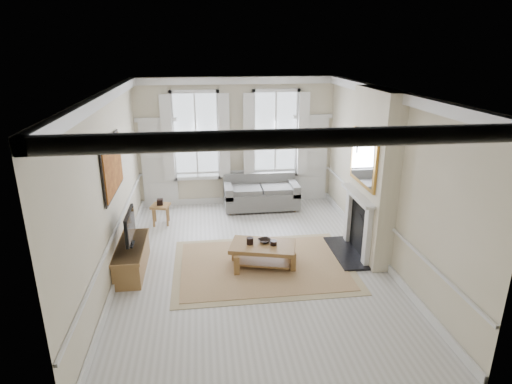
{
  "coord_description": "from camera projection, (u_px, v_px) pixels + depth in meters",
  "views": [
    {
      "loc": [
        -0.91,
        -7.56,
        4.17
      ],
      "look_at": [
        0.17,
        0.8,
        1.25
      ],
      "focal_mm": 30.0,
      "sensor_mm": 36.0,
      "label": 1
    }
  ],
  "objects": [
    {
      "name": "ceiling",
      "position": [
        252.0,
        91.0,
        7.44
      ],
      "size": [
        7.2,
        7.2,
        0.0
      ],
      "primitive_type": "plane",
      "rotation": [
        3.14,
        0.0,
        0.0
      ],
      "color": "white",
      "rests_on": "back_wall"
    },
    {
      "name": "hearth",
      "position": [
        346.0,
        253.0,
        8.98
      ],
      "size": [
        0.55,
        1.5,
        0.05
      ],
      "primitive_type": "cube",
      "color": "black",
      "rests_on": "floor"
    },
    {
      "name": "left_wall",
      "position": [
        109.0,
        189.0,
        7.68
      ],
      "size": [
        0.0,
        7.2,
        7.2
      ],
      "primitive_type": "plane",
      "rotation": [
        1.57,
        0.0,
        1.57
      ],
      "color": "beige",
      "rests_on": "floor"
    },
    {
      "name": "side_table",
      "position": [
        161.0,
        209.0,
        10.37
      ],
      "size": [
        0.49,
        0.49,
        0.49
      ],
      "rotation": [
        0.0,
        0.0,
        -0.25
      ],
      "color": "brown",
      "rests_on": "floor"
    },
    {
      "name": "ceramic_pot_a",
      "position": [
        250.0,
        241.0,
        8.34
      ],
      "size": [
        0.13,
        0.13,
        0.13
      ],
      "primitive_type": "cylinder",
      "color": "black",
      "rests_on": "coffee_table"
    },
    {
      "name": "coffee_table",
      "position": [
        263.0,
        248.0,
        8.37
      ],
      "size": [
        1.4,
        1.03,
        0.47
      ],
      "rotation": [
        0.0,
        0.0,
        -0.26
      ],
      "color": "brown",
      "rests_on": "rug"
    },
    {
      "name": "tv_stand",
      "position": [
        132.0,
        258.0,
        8.24
      ],
      "size": [
        0.49,
        1.52,
        0.54
      ],
      "primitive_type": "cube",
      "color": "brown",
      "rests_on": "floor"
    },
    {
      "name": "fireplace",
      "position": [
        358.0,
        221.0,
        8.77
      ],
      "size": [
        0.21,
        1.45,
        1.33
      ],
      "color": "silver",
      "rests_on": "floor"
    },
    {
      "name": "chimney_breast",
      "position": [
        372.0,
        176.0,
        8.48
      ],
      "size": [
        0.35,
        1.7,
        3.38
      ],
      "primitive_type": "cube",
      "color": "beige",
      "rests_on": "floor"
    },
    {
      "name": "right_wall",
      "position": [
        385.0,
        178.0,
        8.32
      ],
      "size": [
        0.0,
        7.2,
        7.2
      ],
      "primitive_type": "plane",
      "rotation": [
        1.57,
        0.0,
        -1.57
      ],
      "color": "beige",
      "rests_on": "floor"
    },
    {
      "name": "door_right",
      "position": [
        311.0,
        160.0,
        11.77
      ],
      "size": [
        0.9,
        0.08,
        2.3
      ],
      "primitive_type": "cube",
      "color": "silver",
      "rests_on": "floor"
    },
    {
      "name": "sofa",
      "position": [
        261.0,
        194.0,
        11.42
      ],
      "size": [
        1.94,
        0.95,
        0.88
      ],
      "color": "#5A5A58",
      "rests_on": "floor"
    },
    {
      "name": "back_wall",
      "position": [
        236.0,
        142.0,
        11.37
      ],
      "size": [
        5.2,
        0.0,
        5.2
      ],
      "primitive_type": "plane",
      "rotation": [
        1.57,
        0.0,
        0.0
      ],
      "color": "beige",
      "rests_on": "floor"
    },
    {
      "name": "floor",
      "position": [
        253.0,
        264.0,
        8.56
      ],
      "size": [
        7.2,
        7.2,
        0.0
      ],
      "primitive_type": "plane",
      "color": "#B7B5AD",
      "rests_on": "ground"
    },
    {
      "name": "window_left",
      "position": [
        196.0,
        136.0,
        11.13
      ],
      "size": [
        1.26,
        0.2,
        2.2
      ],
      "primitive_type": null,
      "color": "#B2BCC6",
      "rests_on": "back_wall"
    },
    {
      "name": "door_left",
      "position": [
        159.0,
        165.0,
        11.27
      ],
      "size": [
        0.9,
        0.08,
        2.3
      ],
      "primitive_type": "cube",
      "color": "silver",
      "rests_on": "floor"
    },
    {
      "name": "window_right",
      "position": [
        275.0,
        134.0,
        11.39
      ],
      "size": [
        1.26,
        0.2,
        2.2
      ],
      "primitive_type": null,
      "color": "#B2BCC6",
      "rests_on": "back_wall"
    },
    {
      "name": "painting",
      "position": [
        112.0,
        166.0,
        7.86
      ],
      "size": [
        0.05,
        1.66,
        1.06
      ],
      "primitive_type": "cube",
      "color": "#C17021",
      "rests_on": "left_wall"
    },
    {
      "name": "tv",
      "position": [
        130.0,
        226.0,
        8.02
      ],
      "size": [
        0.08,
        0.9,
        0.68
      ],
      "color": "black",
      "rests_on": "tv_stand"
    },
    {
      "name": "rug",
      "position": [
        263.0,
        265.0,
        8.49
      ],
      "size": [
        3.5,
        2.6,
        0.02
      ],
      "primitive_type": "cube",
      "color": "#9D7C51",
      "rests_on": "floor"
    },
    {
      "name": "ceramic_pot_b",
      "position": [
        273.0,
        243.0,
        8.3
      ],
      "size": [
        0.13,
        0.13,
        0.09
      ],
      "primitive_type": "cylinder",
      "color": "black",
      "rests_on": "coffee_table"
    },
    {
      "name": "bowl",
      "position": [
        265.0,
        241.0,
        8.43
      ],
      "size": [
        0.32,
        0.32,
        0.06
      ],
      "primitive_type": "imported",
      "rotation": [
        0.0,
        0.0,
        0.38
      ],
      "color": "black",
      "rests_on": "coffee_table"
    },
    {
      "name": "mirror",
      "position": [
        363.0,
        159.0,
        8.34
      ],
      "size": [
        0.06,
        1.26,
        1.06
      ],
      "primitive_type": "cube",
      "color": "#BB8533",
      "rests_on": "chimney_breast"
    }
  ]
}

